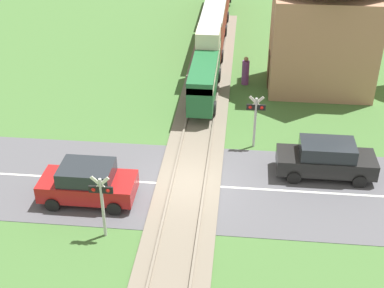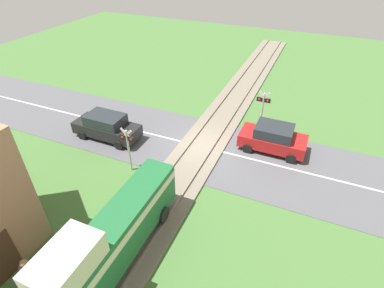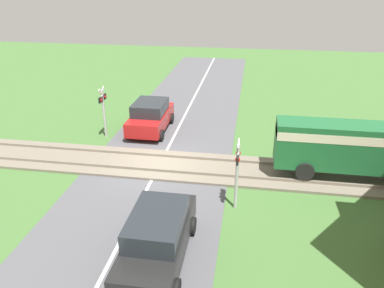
{
  "view_description": "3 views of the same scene",
  "coord_description": "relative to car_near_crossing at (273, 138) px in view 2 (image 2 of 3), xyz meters",
  "views": [
    {
      "loc": [
        2.1,
        -18.98,
        13.55
      ],
      "look_at": [
        0.0,
        1.52,
        1.2
      ],
      "focal_mm": 50.0,
      "sensor_mm": 36.0,
      "label": 1
    },
    {
      "loc": [
        -5.47,
        14.15,
        10.92
      ],
      "look_at": [
        0.0,
        1.52,
        1.2
      ],
      "focal_mm": 28.0,
      "sensor_mm": 36.0,
      "label": 2
    },
    {
      "loc": [
        14.68,
        3.87,
        8.0
      ],
      "look_at": [
        0.0,
        1.52,
        1.2
      ],
      "focal_mm": 35.0,
      "sensor_mm": 36.0,
      "label": 3
    }
  ],
  "objects": [
    {
      "name": "road_surface",
      "position": [
        4.02,
        1.44,
        -0.85
      ],
      "size": [
        48.0,
        6.4,
        0.02
      ],
      "color": "#515156",
      "rests_on": "ground_plane"
    },
    {
      "name": "pedestrian_by_station",
      "position": [
        6.29,
        12.35,
        -0.06
      ],
      "size": [
        0.43,
        0.43,
        1.75
      ],
      "color": "#7F3D84",
      "rests_on": "ground_plane"
    },
    {
      "name": "track_bed",
      "position": [
        4.02,
        1.44,
        -0.79
      ],
      "size": [
        2.8,
        48.0,
        0.24
      ],
      "color": "#756B5B",
      "rests_on": "ground_plane"
    },
    {
      "name": "car_near_crossing",
      "position": [
        0.0,
        0.0,
        0.0
      ],
      "size": [
        3.93,
        1.98,
        1.67
      ],
      "color": "#A81919",
      "rests_on": "ground_plane"
    },
    {
      "name": "crossing_signal_west_approach",
      "position": [
        1.21,
        -2.16,
        0.91
      ],
      "size": [
        0.9,
        0.18,
        2.73
      ],
      "color": "#B7B7B7",
      "rests_on": "ground_plane"
    },
    {
      "name": "crossing_signal_east_approach",
      "position": [
        6.83,
        5.04,
        0.91
      ],
      "size": [
        0.9,
        0.18,
        2.73
      ],
      "color": "#B7B7B7",
      "rests_on": "ground_plane"
    },
    {
      "name": "ground_plane",
      "position": [
        4.02,
        1.44,
        -0.86
      ],
      "size": [
        60.0,
        60.0,
        0.0
      ],
      "primitive_type": "plane",
      "color": "#426B33"
    },
    {
      "name": "car_far_side",
      "position": [
        10.0,
        2.88,
        -0.0
      ],
      "size": [
        4.32,
        1.84,
        1.67
      ],
      "color": "black",
      "rests_on": "ground_plane"
    }
  ]
}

